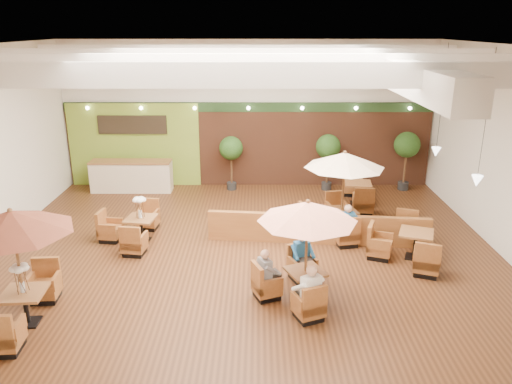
{
  "coord_description": "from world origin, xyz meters",
  "views": [
    {
      "loc": [
        0.35,
        -12.85,
        5.98
      ],
      "look_at": [
        0.3,
        0.5,
        1.5
      ],
      "focal_mm": 35.0,
      "sensor_mm": 36.0,
      "label": 1
    }
  ],
  "objects_px": {
    "table_0": "(14,238)",
    "table_5": "(357,194)",
    "topiary_0": "(231,150)",
    "diner_0": "(309,287)",
    "table_3": "(133,226)",
    "table_1": "(305,228)",
    "diner_2": "(267,268)",
    "booth_divider": "(317,229)",
    "table_2": "(342,174)",
    "topiary_1": "(328,149)",
    "table_4": "(405,246)",
    "topiary_2": "(407,147)",
    "service_counter": "(132,176)",
    "diner_3": "(347,221)",
    "diner_4": "(347,221)",
    "diner_1": "(302,252)"
  },
  "relations": [
    {
      "from": "booth_divider",
      "to": "table_5",
      "type": "distance_m",
      "value": 3.77
    },
    {
      "from": "table_1",
      "to": "table_4",
      "type": "relative_size",
      "value": 0.92
    },
    {
      "from": "service_counter",
      "to": "booth_divider",
      "type": "relative_size",
      "value": 0.47
    },
    {
      "from": "table_4",
      "to": "topiary_1",
      "type": "relative_size",
      "value": 1.27
    },
    {
      "from": "table_2",
      "to": "table_5",
      "type": "distance_m",
      "value": 3.1
    },
    {
      "from": "service_counter",
      "to": "diner_1",
      "type": "distance_m",
      "value": 9.05
    },
    {
      "from": "topiary_0",
      "to": "topiary_1",
      "type": "xyz_separation_m",
      "value": [
        3.63,
        0.0,
        0.06
      ]
    },
    {
      "from": "table_5",
      "to": "table_0",
      "type": "bearing_deg",
      "value": -130.73
    },
    {
      "from": "service_counter",
      "to": "diner_3",
      "type": "height_order",
      "value": "diner_3"
    },
    {
      "from": "table_4",
      "to": "diner_0",
      "type": "distance_m",
      "value": 4.15
    },
    {
      "from": "service_counter",
      "to": "diner_0",
      "type": "bearing_deg",
      "value": -56.06
    },
    {
      "from": "table_1",
      "to": "diner_3",
      "type": "distance_m",
      "value": 3.4
    },
    {
      "from": "topiary_0",
      "to": "diner_0",
      "type": "distance_m",
      "value": 9.15
    },
    {
      "from": "service_counter",
      "to": "diner_4",
      "type": "xyz_separation_m",
      "value": [
        7.27,
        -4.9,
        0.17
      ]
    },
    {
      "from": "table_3",
      "to": "diner_1",
      "type": "bearing_deg",
      "value": -18.88
    },
    {
      "from": "topiary_2",
      "to": "diner_1",
      "type": "relative_size",
      "value": 2.96
    },
    {
      "from": "booth_divider",
      "to": "table_2",
      "type": "xyz_separation_m",
      "value": [
        0.75,
        0.79,
        1.4
      ]
    },
    {
      "from": "table_3",
      "to": "table_1",
      "type": "bearing_deg",
      "value": -27.18
    },
    {
      "from": "topiary_1",
      "to": "diner_4",
      "type": "distance_m",
      "value": 5.17
    },
    {
      "from": "diner_3",
      "to": "table_5",
      "type": "bearing_deg",
      "value": 68.85
    },
    {
      "from": "diner_2",
      "to": "table_2",
      "type": "bearing_deg",
      "value": 124.58
    },
    {
      "from": "booth_divider",
      "to": "table_3",
      "type": "height_order",
      "value": "table_3"
    },
    {
      "from": "table_1",
      "to": "topiary_0",
      "type": "xyz_separation_m",
      "value": [
        -2.03,
        8.0,
        -0.21
      ]
    },
    {
      "from": "table_2",
      "to": "table_4",
      "type": "xyz_separation_m",
      "value": [
        1.5,
        -1.73,
        -1.48
      ]
    },
    {
      "from": "table_3",
      "to": "diner_2",
      "type": "height_order",
      "value": "table_3"
    },
    {
      "from": "booth_divider",
      "to": "table_1",
      "type": "bearing_deg",
      "value": -96.95
    },
    {
      "from": "table_3",
      "to": "topiary_1",
      "type": "height_order",
      "value": "topiary_1"
    },
    {
      "from": "diner_0",
      "to": "booth_divider",
      "type": "bearing_deg",
      "value": 48.66
    },
    {
      "from": "table_1",
      "to": "diner_1",
      "type": "distance_m",
      "value": 1.33
    },
    {
      "from": "service_counter",
      "to": "table_2",
      "type": "height_order",
      "value": "table_2"
    },
    {
      "from": "booth_divider",
      "to": "table_3",
      "type": "relative_size",
      "value": 2.55
    },
    {
      "from": "table_5",
      "to": "topiary_0",
      "type": "xyz_separation_m",
      "value": [
        -4.49,
        1.63,
        1.16
      ]
    },
    {
      "from": "diner_1",
      "to": "table_1",
      "type": "bearing_deg",
      "value": 67.07
    },
    {
      "from": "table_2",
      "to": "table_3",
      "type": "bearing_deg",
      "value": 174.94
    },
    {
      "from": "diner_1",
      "to": "diner_4",
      "type": "xyz_separation_m",
      "value": [
        1.43,
        2.02,
        0.01
      ]
    },
    {
      "from": "table_1",
      "to": "diner_4",
      "type": "height_order",
      "value": "table_1"
    },
    {
      "from": "service_counter",
      "to": "topiary_0",
      "type": "distance_m",
      "value": 3.87
    },
    {
      "from": "table_3",
      "to": "topiary_1",
      "type": "distance_m",
      "value": 7.96
    },
    {
      "from": "table_5",
      "to": "diner_0",
      "type": "height_order",
      "value": "diner_0"
    },
    {
      "from": "booth_divider",
      "to": "table_1",
      "type": "xyz_separation_m",
      "value": [
        -0.68,
        -3.03,
        1.31
      ]
    },
    {
      "from": "table_0",
      "to": "topiary_1",
      "type": "distance_m",
      "value": 11.76
    },
    {
      "from": "table_3",
      "to": "topiary_2",
      "type": "relative_size",
      "value": 1.11
    },
    {
      "from": "topiary_2",
      "to": "diner_4",
      "type": "distance_m",
      "value": 6.01
    },
    {
      "from": "diner_3",
      "to": "diner_4",
      "type": "distance_m",
      "value": 0.0
    },
    {
      "from": "table_0",
      "to": "table_5",
      "type": "distance_m",
      "value": 11.28
    },
    {
      "from": "topiary_2",
      "to": "diner_2",
      "type": "distance_m",
      "value": 9.66
    },
    {
      "from": "table_3",
      "to": "table_4",
      "type": "distance_m",
      "value": 7.64
    },
    {
      "from": "service_counter",
      "to": "table_2",
      "type": "bearing_deg",
      "value": -28.84
    },
    {
      "from": "topiary_1",
      "to": "topiary_2",
      "type": "distance_m",
      "value": 2.93
    },
    {
      "from": "table_1",
      "to": "diner_2",
      "type": "distance_m",
      "value": 1.3
    }
  ]
}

